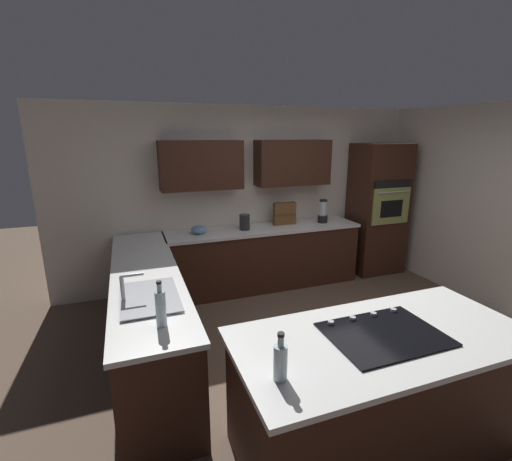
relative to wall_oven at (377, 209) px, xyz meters
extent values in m
plane|color=brown|center=(1.85, 1.72, -1.03)|extent=(14.00, 14.00, 0.00)
cube|color=silver|center=(1.85, -0.38, 0.27)|extent=(6.00, 0.10, 2.60)
cube|color=#381E14|center=(1.45, -0.16, 0.76)|extent=(1.10, 0.34, 0.65)
cube|color=#381E14|center=(2.80, -0.16, 0.76)|extent=(1.10, 0.34, 0.65)
cube|color=silver|center=(-0.60, 1.42, 0.27)|extent=(0.10, 4.00, 2.60)
cube|color=#381E14|center=(1.95, 0.00, -0.60)|extent=(2.80, 0.60, 0.86)
cube|color=silver|center=(1.95, 0.00, -0.15)|extent=(2.84, 0.64, 0.04)
cube|color=#381E14|center=(3.67, 1.17, -0.60)|extent=(0.60, 2.90, 0.86)
cube|color=silver|center=(3.67, 1.17, -0.15)|extent=(0.64, 2.94, 0.04)
cube|color=#381E14|center=(2.23, 2.93, -0.60)|extent=(1.97, 0.88, 0.86)
cube|color=silver|center=(2.23, 2.93, -0.15)|extent=(2.05, 0.96, 0.04)
cube|color=#381E14|center=(0.00, 0.00, 0.00)|extent=(0.80, 0.60, 2.07)
cube|color=#939E51|center=(0.00, 0.31, 0.11)|extent=(0.66, 0.03, 0.56)
cube|color=black|center=(0.00, 0.32, 0.07)|extent=(0.40, 0.01, 0.26)
cube|color=black|center=(0.00, 0.31, 0.44)|extent=(0.66, 0.02, 0.11)
cylinder|color=silver|center=(0.00, 0.35, 0.33)|extent=(0.56, 0.02, 0.02)
cube|color=#515456|center=(3.67, 1.65, -0.13)|extent=(0.40, 0.30, 0.02)
cube|color=#515456|center=(3.67, 1.99, -0.13)|extent=(0.40, 0.30, 0.02)
cube|color=#B7BABF|center=(3.67, 1.82, -0.12)|extent=(0.46, 0.70, 0.01)
cylinder|color=#B7BABF|center=(3.87, 1.82, -0.02)|extent=(0.03, 0.03, 0.22)
cylinder|color=#B7BABF|center=(3.79, 1.82, 0.09)|extent=(0.18, 0.02, 0.02)
cube|color=black|center=(2.23, 2.93, -0.13)|extent=(0.76, 0.56, 0.01)
cylinder|color=#B2B2B7|center=(1.96, 2.70, -0.11)|extent=(0.04, 0.04, 0.02)
cylinder|color=#B2B2B7|center=(2.14, 2.70, -0.11)|extent=(0.04, 0.04, 0.02)
cylinder|color=#B2B2B7|center=(2.32, 2.70, -0.11)|extent=(0.04, 0.04, 0.02)
cylinder|color=#B2B2B7|center=(2.50, 2.70, -0.11)|extent=(0.04, 0.04, 0.02)
cylinder|color=black|center=(1.00, 0.00, -0.08)|extent=(0.15, 0.15, 0.11)
cylinder|color=silver|center=(1.00, 0.00, 0.08)|extent=(0.11, 0.11, 0.22)
cylinder|color=black|center=(1.00, 0.00, 0.20)|extent=(0.12, 0.12, 0.03)
ellipsoid|color=#668CB2|center=(2.90, 0.00, -0.08)|extent=(0.21, 0.21, 0.12)
cube|color=brown|center=(1.60, -0.08, 0.03)|extent=(0.34, 0.10, 0.33)
cube|color=brown|center=(1.60, -0.03, 0.03)|extent=(0.32, 0.02, 0.02)
cylinder|color=#262628|center=(2.25, 0.00, -0.03)|extent=(0.15, 0.15, 0.22)
cylinder|color=silver|center=(3.62, 2.30, -0.01)|extent=(0.07, 0.07, 0.26)
cylinder|color=silver|center=(3.62, 2.30, 0.15)|extent=(0.03, 0.03, 0.06)
cylinder|color=black|center=(3.62, 2.30, 0.19)|extent=(0.04, 0.04, 0.02)
cylinder|color=silver|center=(3.07, 3.10, -0.03)|extent=(0.08, 0.08, 0.20)
cylinder|color=silver|center=(3.07, 3.10, 0.10)|extent=(0.03, 0.03, 0.06)
cylinder|color=black|center=(3.07, 3.10, 0.14)|extent=(0.04, 0.04, 0.02)
camera|label=1|loc=(3.77, 4.64, 1.17)|focal=25.14mm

